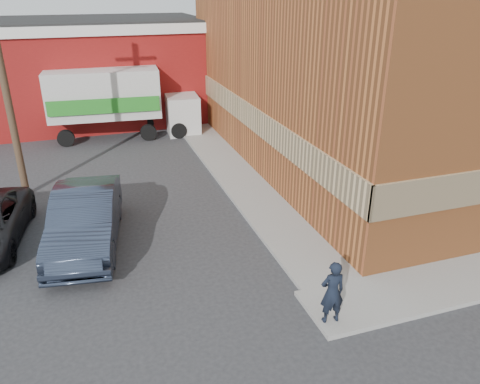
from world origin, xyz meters
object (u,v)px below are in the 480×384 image
object	(u,v)px
brick_building	(401,50)
utility_pole	(1,67)
box_truck	(118,99)
sedan	(85,219)
warehouse	(61,71)
man	(332,292)

from	to	relation	value
brick_building	utility_pole	bearing A→B (deg)	179.98
brick_building	box_truck	size ratio (longest dim) A/B	2.53
utility_pole	sedan	bearing A→B (deg)	-65.50
brick_building	sedan	xyz separation A→B (m)	(-13.89, -4.61, -3.82)
warehouse	man	size ratio (longest dim) A/B	10.28
brick_building	box_truck	xyz separation A→B (m)	(-11.81, 6.34, -2.67)
brick_building	utility_pole	xyz separation A→B (m)	(-16.00, 0.00, 0.06)
brick_building	warehouse	world-z (taller)	brick_building
brick_building	box_truck	distance (m)	13.67
brick_building	sedan	size ratio (longest dim) A/B	3.50
warehouse	box_truck	distance (m)	5.44
sedan	brick_building	bearing A→B (deg)	26.58
utility_pole	box_truck	bearing A→B (deg)	56.57
warehouse	man	world-z (taller)	warehouse
brick_building	man	world-z (taller)	brick_building
man	box_truck	size ratio (longest dim) A/B	0.22
man	box_truck	xyz separation A→B (m)	(-3.12, 16.63, 1.10)
sedan	box_truck	distance (m)	11.20
warehouse	man	distance (m)	22.16
warehouse	sedan	bearing A→B (deg)	-87.79
utility_pole	box_truck	world-z (taller)	utility_pole
warehouse	sedan	xyz separation A→B (m)	(0.60, -15.61, -1.95)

